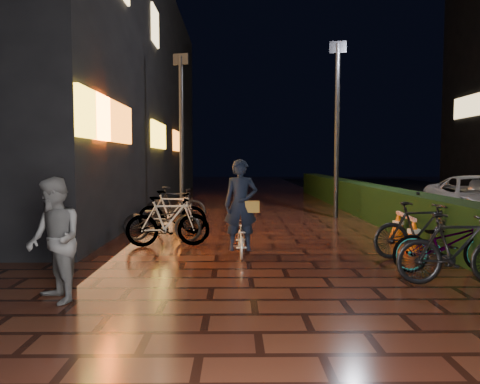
{
  "coord_description": "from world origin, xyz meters",
  "views": [
    {
      "loc": [
        -0.79,
        -7.44,
        1.77
      ],
      "look_at": [
        -0.69,
        2.1,
        1.1
      ],
      "focal_mm": 35.0,
      "sensor_mm": 36.0,
      "label": 1
    }
  ],
  "objects_px": {
    "bystander_person": "(54,240)",
    "cyclist": "(241,220)",
    "traffic_barrier": "(405,230)",
    "cart_assembly": "(418,214)"
  },
  "relations": [
    {
      "from": "bystander_person",
      "to": "cyclist",
      "type": "bearing_deg",
      "value": 100.72
    },
    {
      "from": "bystander_person",
      "to": "traffic_barrier",
      "type": "height_order",
      "value": "bystander_person"
    },
    {
      "from": "bystander_person",
      "to": "cyclist",
      "type": "xyz_separation_m",
      "value": [
        2.32,
        2.79,
        -0.12
      ]
    },
    {
      "from": "cyclist",
      "to": "cart_assembly",
      "type": "distance_m",
      "value": 4.46
    },
    {
      "from": "bystander_person",
      "to": "cart_assembly",
      "type": "height_order",
      "value": "bystander_person"
    },
    {
      "from": "cyclist",
      "to": "cart_assembly",
      "type": "xyz_separation_m",
      "value": [
        4.02,
        1.94,
        -0.11
      ]
    },
    {
      "from": "traffic_barrier",
      "to": "bystander_person",
      "type": "bearing_deg",
      "value": -146.75
    },
    {
      "from": "bystander_person",
      "to": "cart_assembly",
      "type": "relative_size",
      "value": 1.45
    },
    {
      "from": "cart_assembly",
      "to": "traffic_barrier",
      "type": "bearing_deg",
      "value": -122.88
    },
    {
      "from": "bystander_person",
      "to": "cyclist",
      "type": "height_order",
      "value": "cyclist"
    }
  ]
}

